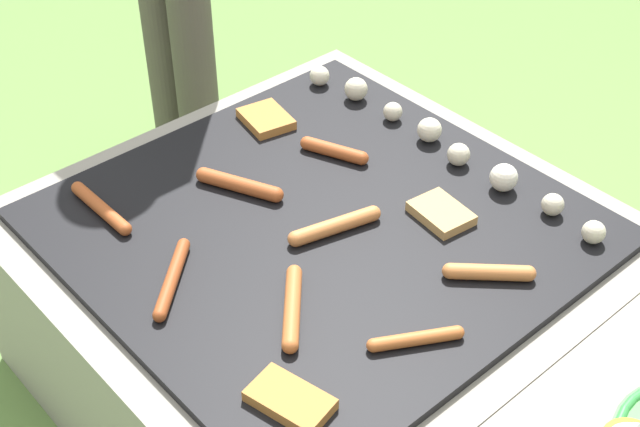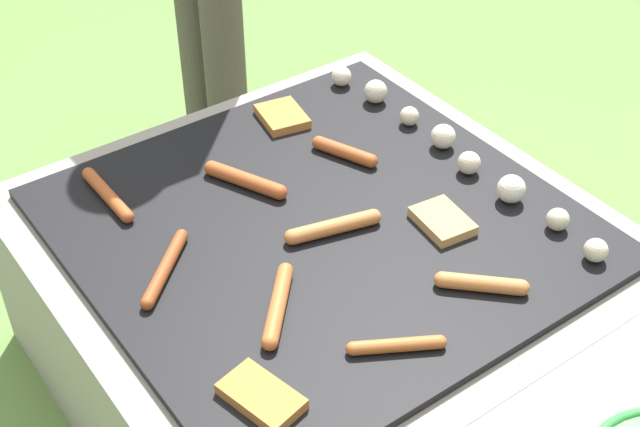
# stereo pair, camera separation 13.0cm
# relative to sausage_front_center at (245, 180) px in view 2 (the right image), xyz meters

# --- Properties ---
(ground_plane) EXTENTS (14.00, 14.00, 0.00)m
(ground_plane) POSITION_rel_sausage_front_center_xyz_m (0.18, 0.05, -0.44)
(ground_plane) COLOR #608442
(grill) EXTENTS (1.00, 1.00, 0.42)m
(grill) POSITION_rel_sausage_front_center_xyz_m (0.18, 0.05, -0.23)
(grill) COLOR gray
(grill) RESTS_ON ground_plane
(sausage_mid_right) EXTENTS (0.07, 0.19, 0.03)m
(sausage_mid_right) POSITION_rel_sausage_front_center_xyz_m (0.22, 0.05, -0.00)
(sausage_mid_right) COLOR #C6753D
(sausage_mid_right) RESTS_ON grill
(sausage_back_right) EXTENTS (0.19, 0.03, 0.03)m
(sausage_back_right) POSITION_rel_sausage_front_center_xyz_m (-0.12, -0.24, -0.00)
(sausage_back_right) COLOR #A34C23
(sausage_back_right) RESTS_ON grill
(sausage_front_left) EXTENTS (0.12, 0.12, 0.03)m
(sausage_front_left) POSITION_rel_sausage_front_center_xyz_m (0.49, 0.17, -0.00)
(sausage_front_left) COLOR #C6753D
(sausage_front_left) RESTS_ON grill
(sausage_back_left) EXTENTS (0.15, 0.14, 0.03)m
(sausage_back_left) POSITION_rel_sausage_front_center_xyz_m (0.33, -0.14, -0.00)
(sausage_back_left) COLOR #B7602D
(sausage_back_left) RESTS_ON grill
(sausage_front_center) EXTENTS (0.18, 0.10, 0.03)m
(sausage_front_center) POSITION_rel_sausage_front_center_xyz_m (0.00, 0.00, 0.00)
(sausage_front_center) COLOR #A34C23
(sausage_front_center) RESTS_ON grill
(sausage_mid_left) EXTENTS (0.14, 0.08, 0.03)m
(sausage_mid_left) POSITION_rel_sausage_front_center_xyz_m (0.04, 0.22, -0.00)
(sausage_mid_left) COLOR #A34C23
(sausage_mid_left) RESTS_ON grill
(sausage_back_center) EXTENTS (0.14, 0.16, 0.02)m
(sausage_back_center) POSITION_rel_sausage_front_center_xyz_m (0.13, -0.25, -0.00)
(sausage_back_center) COLOR #93421E
(sausage_back_center) RESTS_ON grill
(sausage_front_right) EXTENTS (0.09, 0.14, 0.02)m
(sausage_front_right) POSITION_rel_sausage_front_center_xyz_m (0.51, -0.04, -0.00)
(sausage_front_right) COLOR #B7602D
(sausage_front_right) RESTS_ON grill
(bread_slice_right) EXTENTS (0.14, 0.10, 0.02)m
(bread_slice_right) POSITION_rel_sausage_front_center_xyz_m (0.47, -0.27, -0.01)
(bread_slice_right) COLOR #B27033
(bread_slice_right) RESTS_ON grill
(bread_slice_center) EXTENTS (0.12, 0.10, 0.02)m
(bread_slice_center) POSITION_rel_sausage_front_center_xyz_m (0.32, 0.23, -0.01)
(bread_slice_center) COLOR tan
(bread_slice_center) RESTS_ON grill
(bread_slice_left) EXTENTS (0.13, 0.11, 0.02)m
(bread_slice_left) POSITION_rel_sausage_front_center_xyz_m (-0.16, 0.19, -0.01)
(bread_slice_left) COLOR #B27033
(bread_slice_left) RESTS_ON grill
(mushroom_row) EXTENTS (0.79, 0.07, 0.06)m
(mushroom_row) POSITION_rel_sausage_front_center_xyz_m (0.17, 0.40, 0.01)
(mushroom_row) COLOR beige
(mushroom_row) RESTS_ON grill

